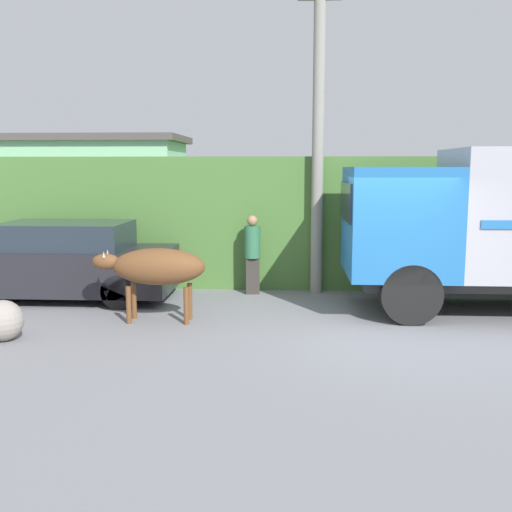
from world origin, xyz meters
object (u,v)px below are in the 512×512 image
object	(u,v)px
brown_cow	(156,267)
pedestrian_on_hill	(252,251)
utility_pole	(318,124)
roadside_rock	(3,321)
parked_suv	(62,262)

from	to	relation	value
brown_cow	pedestrian_on_hill	size ratio (longest dim) A/B	1.18
utility_pole	roadside_rock	bearing A→B (deg)	-141.88
pedestrian_on_hill	roadside_rock	xyz separation A→B (m)	(-3.63, -3.71, -0.60)
brown_cow	pedestrian_on_hill	xyz separation A→B (m)	(1.51, 2.41, -0.04)
pedestrian_on_hill	roadside_rock	size ratio (longest dim) A/B	2.61
parked_suv	brown_cow	bearing A→B (deg)	-36.26
pedestrian_on_hill	utility_pole	xyz separation A→B (m)	(1.35, 0.20, 2.62)
brown_cow	roadside_rock	bearing A→B (deg)	-147.95
brown_cow	parked_suv	world-z (taller)	parked_suv
brown_cow	roadside_rock	world-z (taller)	brown_cow
brown_cow	parked_suv	xyz separation A→B (m)	(-2.30, 1.65, -0.19)
parked_suv	roadside_rock	xyz separation A→B (m)	(0.18, -2.95, -0.45)
utility_pole	brown_cow	bearing A→B (deg)	-137.68
utility_pole	roadside_rock	size ratio (longest dim) A/B	10.76
brown_cow	utility_pole	distance (m)	4.66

